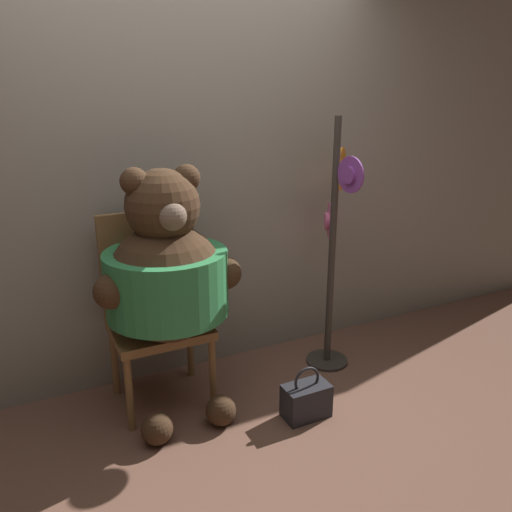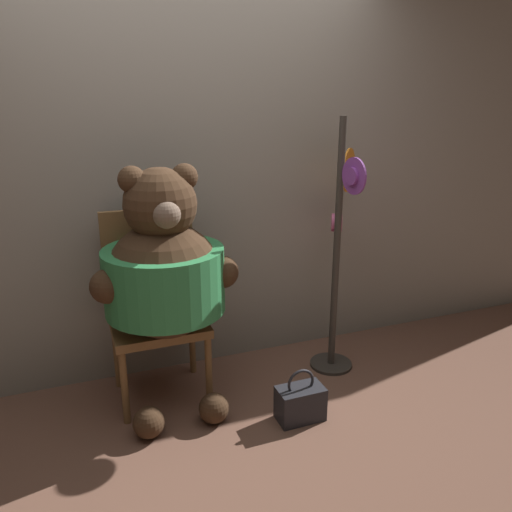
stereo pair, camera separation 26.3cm
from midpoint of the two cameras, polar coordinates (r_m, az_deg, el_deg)
ground_plane at (r=2.97m, az=-6.39°, el=-17.98°), size 14.00×14.00×0.00m
wall_back at (r=3.11m, az=-11.68°, el=9.31°), size 8.00×0.10×2.58m
chair at (r=2.98m, az=-14.05°, el=-5.35°), size 0.53×0.46×1.11m
teddy_bear at (r=2.75m, az=-12.86°, el=-2.21°), size 0.80×0.71×1.40m
hat_display_rack at (r=3.22m, az=6.69°, el=1.97°), size 0.38×0.51×1.62m
handbag_on_ground at (r=2.91m, az=3.09°, el=-16.15°), size 0.26×0.15×0.31m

